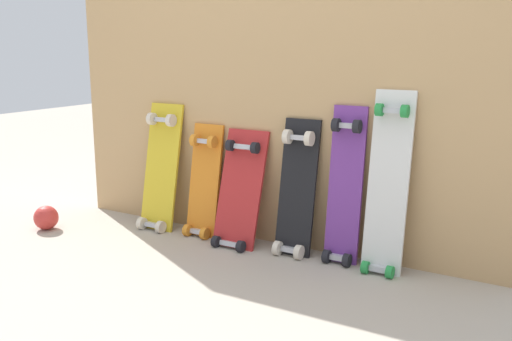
# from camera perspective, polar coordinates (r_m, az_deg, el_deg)

# --- Properties ---
(ground_plane) EXTENTS (12.00, 12.00, 0.00)m
(ground_plane) POSITION_cam_1_polar(r_m,az_deg,el_deg) (2.99, 0.69, -7.15)
(ground_plane) COLOR #A89E8E
(plywood_wall_panel) EXTENTS (2.41, 0.04, 1.46)m
(plywood_wall_panel) POSITION_cam_1_polar(r_m,az_deg,el_deg) (2.89, 1.43, 7.07)
(plywood_wall_panel) COLOR tan
(plywood_wall_panel) RESTS_ON ground
(skateboard_yellow) EXTENTS (0.21, 0.21, 0.74)m
(skateboard_yellow) POSITION_cam_1_polar(r_m,az_deg,el_deg) (3.22, -9.32, -0.21)
(skateboard_yellow) COLOR gold
(skateboard_yellow) RESTS_ON ground
(skateboard_orange) EXTENTS (0.18, 0.18, 0.65)m
(skateboard_orange) POSITION_cam_1_polar(r_m,az_deg,el_deg) (3.08, -5.15, -1.57)
(skateboard_orange) COLOR orange
(skateboard_orange) RESTS_ON ground
(skateboard_red) EXTENTS (0.24, 0.24, 0.64)m
(skateboard_red) POSITION_cam_1_polar(r_m,az_deg,el_deg) (2.92, -1.66, -2.46)
(skateboard_red) COLOR #B22626
(skateboard_red) RESTS_ON ground
(skateboard_black) EXTENTS (0.18, 0.19, 0.71)m
(skateboard_black) POSITION_cam_1_polar(r_m,az_deg,el_deg) (2.79, 3.95, -2.29)
(skateboard_black) COLOR black
(skateboard_black) RESTS_ON ground
(skateboard_purple) EXTENTS (0.16, 0.16, 0.79)m
(skateboard_purple) POSITION_cam_1_polar(r_m,az_deg,el_deg) (2.70, 8.62, -2.10)
(skateboard_purple) COLOR #6B338C
(skateboard_purple) RESTS_ON ground
(skateboard_white) EXTENTS (0.18, 0.18, 0.87)m
(skateboard_white) POSITION_cam_1_polar(r_m,az_deg,el_deg) (2.61, 12.69, -1.91)
(skateboard_white) COLOR silver
(skateboard_white) RESTS_ON ground
(rubber_ball) EXTENTS (0.13, 0.13, 0.13)m
(rubber_ball) POSITION_cam_1_polar(r_m,az_deg,el_deg) (3.39, -19.80, -4.35)
(rubber_ball) COLOR red
(rubber_ball) RESTS_ON ground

